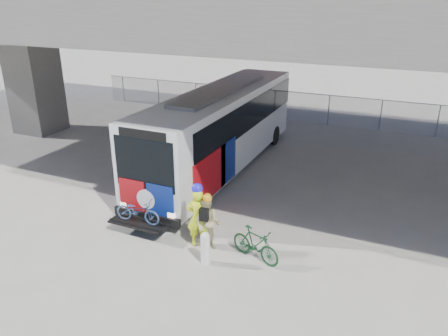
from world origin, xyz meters
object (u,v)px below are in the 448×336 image
Objects in this scene: bollard at (205,247)px; bike_parked at (255,244)px; bus at (221,124)px; cyclist_hivis at (198,216)px; cyclist_tan at (208,223)px.

bollard is 1.51m from bike_parked.
bike_parked is at bearing -57.70° from bus.
cyclist_tan is (0.33, -0.00, -0.15)m from cyclist_hivis.
cyclist_tan reaches higher than bike_parked.
bike_parked is at bearing -7.42° from cyclist_tan.
cyclist_tan is at bearing 108.97° from bike_parked.
bike_parked is at bearing 164.57° from cyclist_hivis.
cyclist_hivis is 1.15× the size of cyclist_tan.
bike_parked is at bearing 32.25° from bollard.
cyclist_tan is at bearing -69.13° from bus.
cyclist_hivis is at bearing 108.84° from bike_parked.
bus is 6.84× the size of cyclist_tan.
bus is 7.43× the size of bike_parked.
bus is 6.75m from cyclist_hivis.
bus is at bearing 103.32° from cyclist_tan.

